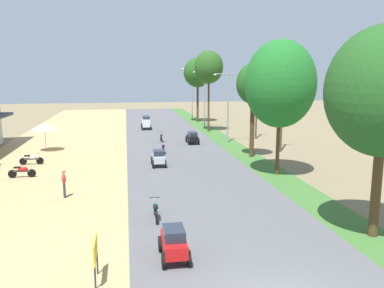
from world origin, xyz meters
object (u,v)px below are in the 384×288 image
(streetlamp_mid, at_px, (205,95))
(car_hatchback_silver, at_px, (158,157))
(car_van_white, at_px, (146,122))
(motorbike_ahead_second, at_px, (155,209))
(parked_motorbike_second, at_px, (22,171))
(streetlamp_far, at_px, (192,90))
(utility_pole_far, at_px, (283,97))
(streetlamp_near, at_px, (228,102))
(pedestrian_on_shoulder, at_px, (64,182))
(median_tree_fourth, at_px, (209,67))
(parked_motorbike_third, at_px, (32,158))
(car_sedan_black, at_px, (192,137))
(median_tree_second, at_px, (280,84))
(median_tree_third, at_px, (253,85))
(vendor_umbrella, at_px, (45,127))
(motorbike_ahead_third, at_px, (163,148))
(car_hatchback_red, at_px, (174,242))
(utility_pole_near, at_px, (257,100))
(median_tree_fifth, at_px, (198,73))
(street_signboard, at_px, (95,252))
(motorbike_ahead_fourth, at_px, (161,137))

(streetlamp_mid, relative_size, car_hatchback_silver, 3.71)
(car_van_white, relative_size, motorbike_ahead_second, 1.34)
(parked_motorbike_second, distance_m, car_hatchback_silver, 9.57)
(streetlamp_mid, bearing_deg, car_van_white, -173.64)
(streetlamp_far, height_order, motorbike_ahead_second, streetlamp_far)
(motorbike_ahead_second, bearing_deg, utility_pole_far, 50.44)
(streetlamp_near, bearing_deg, car_van_white, 124.94)
(streetlamp_near, distance_m, car_van_white, 13.98)
(pedestrian_on_shoulder, height_order, median_tree_fourth, median_tree_fourth)
(parked_motorbike_second, height_order, parked_motorbike_third, same)
(parked_motorbike_second, distance_m, car_sedan_black, 17.60)
(median_tree_second, bearing_deg, car_sedan_black, 105.91)
(car_sedan_black, bearing_deg, median_tree_third, -61.51)
(vendor_umbrella, xyz_separation_m, car_hatchback_silver, (9.66, -7.72, -1.56))
(median_tree_fourth, bearing_deg, streetlamp_mid, 85.68)
(car_hatchback_silver, bearing_deg, vendor_umbrella, 141.36)
(median_tree_third, height_order, motorbike_ahead_third, median_tree_third)
(median_tree_fourth, xyz_separation_m, utility_pole_far, (3.87, -13.55, -2.80))
(car_hatchback_red, relative_size, motorbike_ahead_third, 1.11)
(vendor_umbrella, xyz_separation_m, utility_pole_near, (21.28, 3.74, 1.99))
(car_hatchback_silver, bearing_deg, median_tree_fourth, 66.62)
(car_hatchback_red, bearing_deg, median_tree_second, 52.95)
(vendor_umbrella, distance_m, median_tree_fifth, 27.20)
(car_hatchback_silver, height_order, car_van_white, car_van_white)
(vendor_umbrella, height_order, median_tree_fifth, median_tree_fifth)
(utility_pole_far, distance_m, car_hatchback_red, 23.36)
(median_tree_third, xyz_separation_m, car_hatchback_red, (-8.79, -17.53, -5.38))
(parked_motorbike_third, relative_size, median_tree_fourth, 0.18)
(utility_pole_far, height_order, car_hatchback_silver, utility_pole_far)
(median_tree_second, height_order, streetlamp_far, median_tree_second)
(streetlamp_mid, relative_size, motorbike_ahead_third, 4.13)
(median_tree_second, bearing_deg, streetlamp_near, 90.21)
(utility_pole_near, distance_m, utility_pole_far, 7.39)
(street_signboard, distance_m, car_van_white, 37.41)
(motorbike_ahead_second, bearing_deg, motorbike_ahead_third, 83.26)
(streetlamp_mid, distance_m, utility_pole_far, 17.82)
(parked_motorbike_third, distance_m, car_hatchback_silver, 9.88)
(car_van_white, bearing_deg, median_tree_second, -72.28)
(median_tree_third, xyz_separation_m, streetlamp_mid, (-0.17, 19.38, -1.75))
(median_tree_fourth, bearing_deg, car_van_white, 158.07)
(vendor_umbrella, distance_m, car_hatchback_silver, 12.46)
(vendor_umbrella, height_order, motorbike_ahead_fourth, vendor_umbrella)
(car_van_white, bearing_deg, motorbike_ahead_third, -87.55)
(median_tree_third, xyz_separation_m, median_tree_fifth, (0.03, 25.55, 1.10))
(utility_pole_far, bearing_deg, street_signboard, -125.93)
(median_tree_fourth, xyz_separation_m, motorbike_ahead_second, (-8.71, -28.77, -7.24))
(parked_motorbike_third, bearing_deg, median_tree_second, -18.76)
(median_tree_second, distance_m, car_sedan_black, 14.82)
(median_tree_second, bearing_deg, motorbike_ahead_fourth, 114.32)
(car_sedan_black, bearing_deg, parked_motorbike_second, -140.57)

